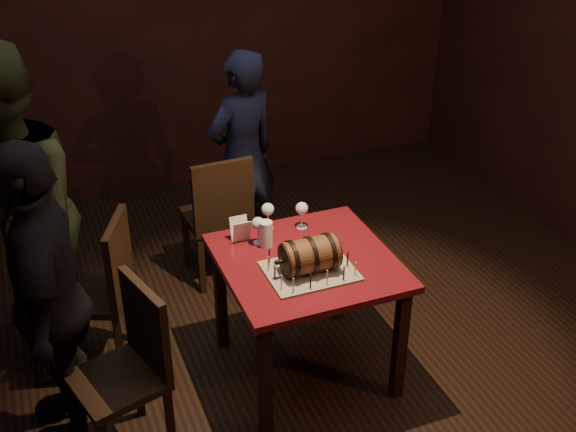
{
  "coord_description": "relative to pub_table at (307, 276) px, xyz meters",
  "views": [
    {
      "loc": [
        -1.16,
        -3.03,
        2.83
      ],
      "look_at": [
        0.06,
        0.05,
        0.95
      ],
      "focal_mm": 45.0,
      "sensor_mm": 36.0,
      "label": 1
    }
  ],
  "objects": [
    {
      "name": "menu_card",
      "position": [
        -0.27,
        0.31,
        0.17
      ],
      "size": [
        0.1,
        0.05,
        0.13
      ],
      "primitive_type": null,
      "color": "white",
      "rests_on": "pub_table"
    },
    {
      "name": "pint_of_ale",
      "position": [
        -0.15,
        0.2,
        0.18
      ],
      "size": [
        0.07,
        0.07,
        0.15
      ],
      "color": "silver",
      "rests_on": "pub_table"
    },
    {
      "name": "person_left_front",
      "position": [
        -1.3,
        0.04,
        0.18
      ],
      "size": [
        0.54,
        1.01,
        1.63
      ],
      "primitive_type": "imported",
      "rotation": [
        0.0,
        0.0,
        -1.73
      ],
      "color": "black",
      "rests_on": "ground"
    },
    {
      "name": "barrel_cake",
      "position": [
        -0.03,
        -0.12,
        0.21
      ],
      "size": [
        0.34,
        0.2,
        0.2
      ],
      "color": "brown",
      "rests_on": "cake_board"
    },
    {
      "name": "room_shell",
      "position": [
        -0.11,
        0.09,
        0.76
      ],
      "size": [
        5.04,
        5.04,
        2.8
      ],
      "color": "black",
      "rests_on": "ground"
    },
    {
      "name": "person_left_rear",
      "position": [
        -1.41,
        0.65,
        0.3
      ],
      "size": [
        0.8,
        0.98,
        1.88
      ],
      "primitive_type": "imported",
      "rotation": [
        0.0,
        0.0,
        -1.47
      ],
      "color": "#353D1E",
      "rests_on": "ground"
    },
    {
      "name": "person_back",
      "position": [
        0.09,
        1.35,
        0.11
      ],
      "size": [
        0.63,
        0.52,
        1.5
      ],
      "primitive_type": "imported",
      "rotation": [
        0.0,
        0.0,
        3.47
      ],
      "color": "#1C1F38",
      "rests_on": "ground"
    },
    {
      "name": "wine_glass_mid",
      "position": [
        -0.08,
        0.38,
        0.23
      ],
      "size": [
        0.07,
        0.07,
        0.16
      ],
      "color": "silver",
      "rests_on": "pub_table"
    },
    {
      "name": "chair_back",
      "position": [
        -0.18,
        1.04,
        -0.12
      ],
      "size": [
        0.41,
        0.41,
        0.93
      ],
      "color": "black",
      "rests_on": "ground"
    },
    {
      "name": "wine_glass_right",
      "position": [
        0.1,
        0.32,
        0.23
      ],
      "size": [
        0.07,
        0.07,
        0.16
      ],
      "color": "silver",
      "rests_on": "pub_table"
    },
    {
      "name": "chair_left_front",
      "position": [
        -1.0,
        -0.2,
        -0.12
      ],
      "size": [
        0.5,
        0.5,
        0.93
      ],
      "color": "black",
      "rests_on": "ground"
    },
    {
      "name": "chair_left_rear",
      "position": [
        -1.01,
        0.49,
        -0.12
      ],
      "size": [
        0.53,
        0.53,
        0.93
      ],
      "color": "black",
      "rests_on": "ground"
    },
    {
      "name": "cake_board",
      "position": [
        -0.03,
        -0.12,
        0.12
      ],
      "size": [
        0.45,
        0.35,
        0.01
      ],
      "primitive_type": "cube",
      "color": "gray",
      "rests_on": "pub_table"
    },
    {
      "name": "pub_table",
      "position": [
        0.0,
        0.0,
        0.0
      ],
      "size": [
        0.9,
        0.9,
        0.75
      ],
      "color": "#4E0D14",
      "rests_on": "ground"
    },
    {
      "name": "wine_glass_left",
      "position": [
        -0.18,
        0.25,
        0.23
      ],
      "size": [
        0.07,
        0.07,
        0.16
      ],
      "color": "silver",
      "rests_on": "pub_table"
    },
    {
      "name": "birthday_candles",
      "position": [
        -0.03,
        -0.12,
        0.16
      ],
      "size": [
        0.4,
        0.3,
        0.09
      ],
      "color": "#FFF698",
      "rests_on": "cake_board"
    }
  ]
}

